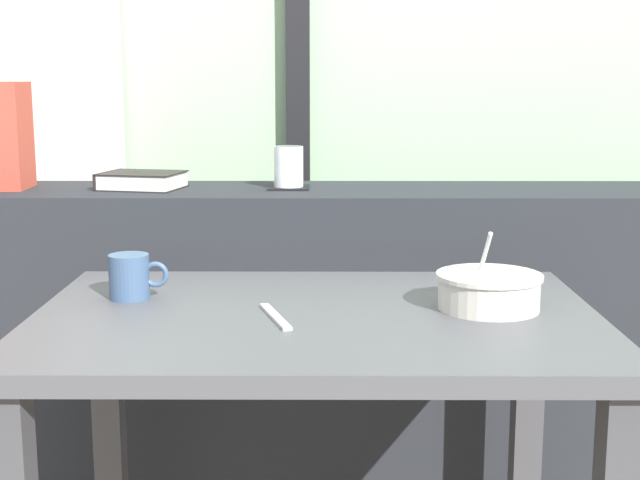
{
  "coord_description": "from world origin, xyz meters",
  "views": [
    {
      "loc": [
        0.08,
        -1.64,
        1.11
      ],
      "look_at": [
        0.07,
        0.34,
        0.75
      ],
      "focal_mm": 50.23,
      "sensor_mm": 36.0,
      "label": 1
    }
  ],
  "objects_px": {
    "breakfast_table": "(316,374)",
    "juice_glass": "(289,169)",
    "soup_bowl": "(489,291)",
    "ceramic_mug": "(130,277)",
    "coaster_square": "(289,188)",
    "fork_utensil": "(275,316)",
    "closed_book": "(141,180)"
  },
  "relations": [
    {
      "from": "breakfast_table",
      "to": "soup_bowl",
      "type": "height_order",
      "value": "soup_bowl"
    },
    {
      "from": "ceramic_mug",
      "to": "fork_utensil",
      "type": "bearing_deg",
      "value": -26.46
    },
    {
      "from": "juice_glass",
      "to": "ceramic_mug",
      "type": "distance_m",
      "value": 0.63
    },
    {
      "from": "coaster_square",
      "to": "closed_book",
      "type": "xyz_separation_m",
      "value": [
        -0.36,
        -0.0,
        0.02
      ]
    },
    {
      "from": "coaster_square",
      "to": "ceramic_mug",
      "type": "height_order",
      "value": "coaster_square"
    },
    {
      "from": "closed_book",
      "to": "fork_utensil",
      "type": "xyz_separation_m",
      "value": [
        0.37,
        -0.68,
        -0.16
      ]
    },
    {
      "from": "breakfast_table",
      "to": "closed_book",
      "type": "bearing_deg",
      "value": 124.19
    },
    {
      "from": "fork_utensil",
      "to": "ceramic_mug",
      "type": "bearing_deg",
      "value": 136.33
    },
    {
      "from": "juice_glass",
      "to": "ceramic_mug",
      "type": "height_order",
      "value": "juice_glass"
    },
    {
      "from": "juice_glass",
      "to": "fork_utensil",
      "type": "bearing_deg",
      "value": -89.78
    },
    {
      "from": "breakfast_table",
      "to": "juice_glass",
      "type": "bearing_deg",
      "value": 96.53
    },
    {
      "from": "breakfast_table",
      "to": "coaster_square",
      "type": "distance_m",
      "value": 0.7
    },
    {
      "from": "juice_glass",
      "to": "soup_bowl",
      "type": "distance_m",
      "value": 0.74
    },
    {
      "from": "coaster_square",
      "to": "closed_book",
      "type": "height_order",
      "value": "closed_book"
    },
    {
      "from": "breakfast_table",
      "to": "coaster_square",
      "type": "bearing_deg",
      "value": 96.53
    },
    {
      "from": "breakfast_table",
      "to": "soup_bowl",
      "type": "distance_m",
      "value": 0.35
    },
    {
      "from": "soup_bowl",
      "to": "breakfast_table",
      "type": "bearing_deg",
      "value": -174.74
    },
    {
      "from": "breakfast_table",
      "to": "ceramic_mug",
      "type": "height_order",
      "value": "ceramic_mug"
    },
    {
      "from": "ceramic_mug",
      "to": "coaster_square",
      "type": "bearing_deg",
      "value": 62.74
    },
    {
      "from": "breakfast_table",
      "to": "juice_glass",
      "type": "xyz_separation_m",
      "value": [
        -0.07,
        0.64,
        0.31
      ]
    },
    {
      "from": "closed_book",
      "to": "soup_bowl",
      "type": "xyz_separation_m",
      "value": [
        0.75,
        -0.61,
        -0.13
      ]
    },
    {
      "from": "breakfast_table",
      "to": "fork_utensil",
      "type": "relative_size",
      "value": 5.93
    },
    {
      "from": "breakfast_table",
      "to": "fork_utensil",
      "type": "bearing_deg",
      "value": -152.46
    },
    {
      "from": "soup_bowl",
      "to": "fork_utensil",
      "type": "bearing_deg",
      "value": -170.25
    },
    {
      "from": "breakfast_table",
      "to": "closed_book",
      "type": "height_order",
      "value": "closed_book"
    },
    {
      "from": "coaster_square",
      "to": "ceramic_mug",
      "type": "xyz_separation_m",
      "value": [
        -0.28,
        -0.54,
        -0.1
      ]
    },
    {
      "from": "coaster_square",
      "to": "fork_utensil",
      "type": "bearing_deg",
      "value": -89.78
    },
    {
      "from": "breakfast_table",
      "to": "coaster_square",
      "type": "xyz_separation_m",
      "value": [
        -0.07,
        0.64,
        0.26
      ]
    },
    {
      "from": "ceramic_mug",
      "to": "juice_glass",
      "type": "bearing_deg",
      "value": 62.74
    },
    {
      "from": "juice_glass",
      "to": "closed_book",
      "type": "bearing_deg",
      "value": -179.66
    },
    {
      "from": "breakfast_table",
      "to": "fork_utensil",
      "type": "height_order",
      "value": "fork_utensil"
    },
    {
      "from": "breakfast_table",
      "to": "ceramic_mug",
      "type": "xyz_separation_m",
      "value": [
        -0.35,
        0.1,
        0.16
      ]
    }
  ]
}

